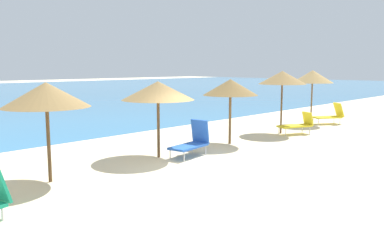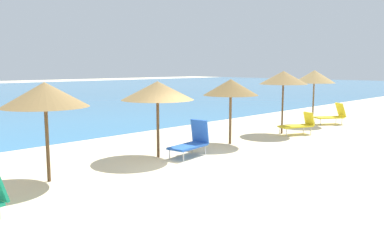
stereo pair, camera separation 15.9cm
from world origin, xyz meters
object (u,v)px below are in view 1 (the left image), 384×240
at_px(lounge_chair_2, 298,124).
at_px(beach_umbrella_2, 46,95).
at_px(beach_umbrella_4, 230,87).
at_px(beach_umbrella_5, 282,78).
at_px(beach_umbrella_3, 158,91).
at_px(beach_umbrella_6, 313,77).
at_px(lounge_chair_4, 330,115).
at_px(lounge_chair_3, 192,141).

bearing_deg(lounge_chair_2, beach_umbrella_2, 107.46).
xyz_separation_m(beach_umbrella_4, beach_umbrella_5, (3.48, -0.14, 0.30)).
height_order(beach_umbrella_3, lounge_chair_2, beach_umbrella_3).
xyz_separation_m(beach_umbrella_5, lounge_chair_2, (0.34, -0.65, -2.05)).
bearing_deg(beach_umbrella_2, beach_umbrella_6, 0.49).
bearing_deg(beach_umbrella_6, lounge_chair_4, -40.37).
height_order(beach_umbrella_3, beach_umbrella_4, beach_umbrella_3).
distance_m(beach_umbrella_2, lounge_chair_2, 11.25).
bearing_deg(beach_umbrella_2, beach_umbrella_4, -1.11).
bearing_deg(beach_umbrella_5, beach_umbrella_3, 176.91).
xyz_separation_m(beach_umbrella_4, lounge_chair_2, (3.82, -0.79, -1.75)).
bearing_deg(lounge_chair_4, lounge_chair_3, 123.66).
relative_size(beach_umbrella_6, lounge_chair_4, 1.69).
bearing_deg(beach_umbrella_2, beach_umbrella_5, -1.49).
xyz_separation_m(beach_umbrella_5, lounge_chair_4, (4.37, -0.28, -2.02)).
xyz_separation_m(beach_umbrella_2, beach_umbrella_5, (10.72, -0.28, 0.23)).
distance_m(beach_umbrella_4, beach_umbrella_5, 3.49).
height_order(beach_umbrella_4, lounge_chair_2, beach_umbrella_4).
bearing_deg(beach_umbrella_5, beach_umbrella_6, 6.38).
height_order(beach_umbrella_2, lounge_chair_3, beach_umbrella_2).
bearing_deg(lounge_chair_3, beach_umbrella_5, -95.53).
distance_m(beach_umbrella_4, lounge_chair_2, 4.28).
relative_size(beach_umbrella_2, beach_umbrella_4, 1.03).
distance_m(beach_umbrella_4, lounge_chair_4, 8.05).
xyz_separation_m(beach_umbrella_5, lounge_chair_3, (-5.98, -0.27, -2.01)).
xyz_separation_m(beach_umbrella_3, lounge_chair_4, (11.29, -0.65, -1.73)).
height_order(beach_umbrella_4, lounge_chair_3, beach_umbrella_4).
height_order(lounge_chair_3, lounge_chair_4, lounge_chair_3).
relative_size(lounge_chair_2, lounge_chair_3, 1.08).
relative_size(beach_umbrella_3, beach_umbrella_4, 1.00).
height_order(beach_umbrella_2, beach_umbrella_6, beach_umbrella_6).
bearing_deg(beach_umbrella_3, lounge_chair_4, -3.32).
bearing_deg(beach_umbrella_6, lounge_chair_3, -176.01).
bearing_deg(beach_umbrella_4, beach_umbrella_2, 178.89).
xyz_separation_m(beach_umbrella_4, lounge_chair_4, (7.85, -0.42, -1.72)).
relative_size(beach_umbrella_3, beach_umbrella_5, 0.90).
xyz_separation_m(beach_umbrella_5, beach_umbrella_6, (3.57, 0.40, -0.02)).
height_order(beach_umbrella_2, lounge_chair_4, beach_umbrella_2).
xyz_separation_m(lounge_chair_3, lounge_chair_4, (10.36, -0.01, -0.02)).
bearing_deg(lounge_chair_4, beach_umbrella_2, 121.62).
distance_m(beach_umbrella_6, lounge_chair_3, 9.78).
relative_size(beach_umbrella_4, beach_umbrella_6, 0.89).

